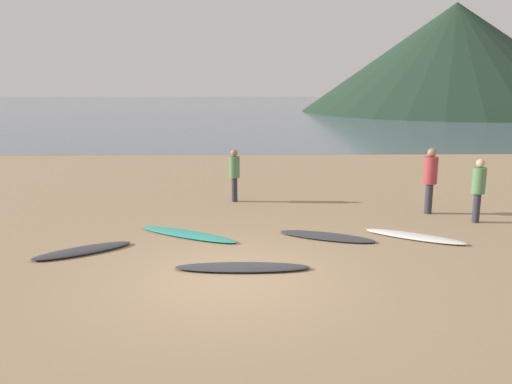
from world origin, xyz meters
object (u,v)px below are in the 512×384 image
person_2 (479,185)px  surfboard_3 (327,236)px  surfboard_2 (242,267)px  person_1 (234,171)px  surfboard_1 (187,234)px  person_0 (430,175)px  surfboard_0 (83,250)px  surfboard_4 (415,236)px

person_2 → surfboard_3: bearing=-117.8°
surfboard_2 → person_1: (-0.25, 5.64, 0.86)m
surfboard_1 → person_0: (6.21, 1.92, 0.99)m
surfboard_0 → surfboard_1: (2.02, 1.14, -0.00)m
surfboard_1 → person_0: 6.57m
person_1 → person_2: (6.07, -2.44, 0.04)m
surfboard_1 → surfboard_4: size_ratio=1.16×
surfboard_2 → person_0: person_0 is taller
surfboard_2 → person_2: 6.70m
surfboard_0 → surfboard_2: (3.29, -1.05, -0.00)m
surfboard_1 → surfboard_3: size_ratio=1.20×
surfboard_4 → person_1: size_ratio=1.46×
surfboard_0 → surfboard_1: surfboard_0 is taller
person_2 → surfboard_1: bearing=-127.2°
surfboard_3 → person_0: person_0 is taller
surfboard_1 → person_1: size_ratio=1.70×
surfboard_0 → surfboard_2: 3.45m
surfboard_1 → surfboard_3: surfboard_1 is taller
surfboard_1 → surfboard_4: (5.12, -0.31, 0.00)m
surfboard_3 → person_1: person_1 is taller
surfboard_0 → person_1: person_1 is taller
surfboard_2 → surfboard_1: bearing=121.0°
surfboard_0 → surfboard_1: bearing=-3.5°
surfboard_0 → surfboard_3: bearing=-22.9°
surfboard_2 → surfboard_3: bearing=47.1°
surfboard_1 → person_1: (1.01, 3.45, 0.87)m
surfboard_0 → person_1: (3.04, 4.59, 0.86)m
person_0 → person_2: 1.27m
surfboard_3 → person_2: person_2 is taller
surfboard_4 → surfboard_0: bearing=-141.9°
surfboard_0 → person_2: 9.40m
surfboard_3 → surfboard_4: size_ratio=0.97×
surfboard_1 → person_2: size_ratio=1.63×
surfboard_0 → person_2: person_2 is taller
surfboard_0 → surfboard_3: (5.17, 0.91, -0.01)m
surfboard_4 → person_0: person_0 is taller
person_2 → surfboard_0: bearing=-122.0°
surfboard_1 → person_2: 7.21m
surfboard_0 → person_1: 5.57m
surfboard_4 → person_0: (1.08, 2.23, 0.99)m
surfboard_2 → surfboard_4: 4.29m
surfboard_3 → person_2: bearing=40.4°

